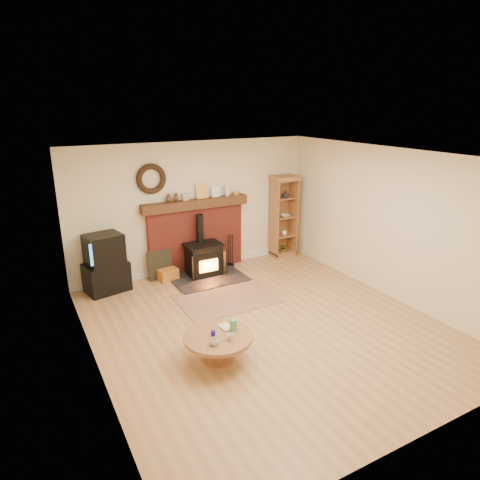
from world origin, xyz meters
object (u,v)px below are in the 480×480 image
wood_stove (204,261)px  curio_cabinet (283,216)px  coffee_table (219,340)px  tv_unit (106,264)px

wood_stove → curio_cabinet: curio_cabinet is taller
coffee_table → curio_cabinet: bearing=45.0°
tv_unit → curio_cabinet: curio_cabinet is taller
tv_unit → coffee_table: bearing=-75.0°
tv_unit → curio_cabinet: (3.89, 0.08, 0.39)m
wood_stove → curio_cabinet: size_ratio=0.78×
wood_stove → coffee_table: wood_stove is taller
coffee_table → wood_stove: bearing=69.5°
tv_unit → coffee_table: size_ratio=1.18×
curio_cabinet → coffee_table: curio_cabinet is taller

